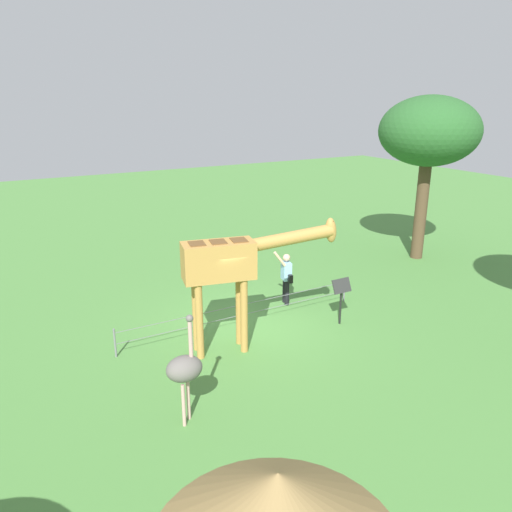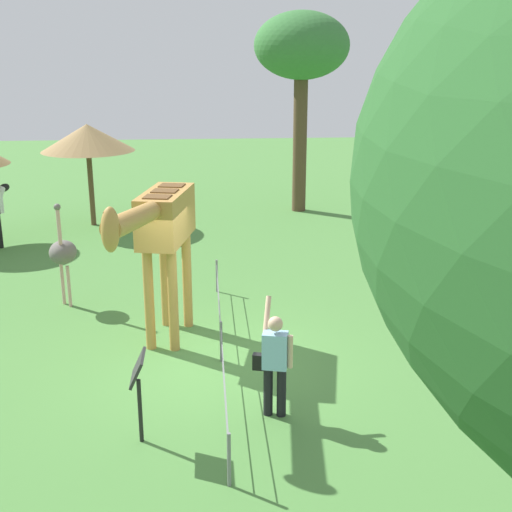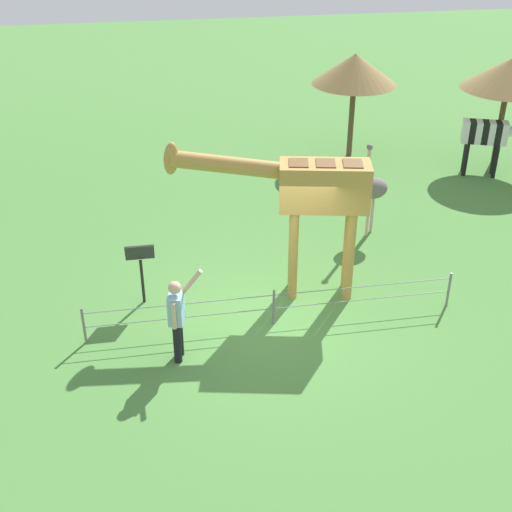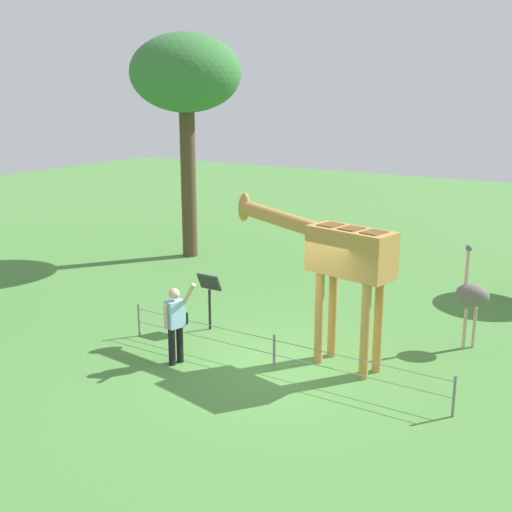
{
  "view_description": "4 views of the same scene",
  "coord_description": "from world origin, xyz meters",
  "px_view_note": "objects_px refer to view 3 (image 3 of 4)",
  "views": [
    {
      "loc": [
        -5.74,
        -10.83,
        6.06
      ],
      "look_at": [
        0.09,
        -0.38,
        2.17
      ],
      "focal_mm": 34.74,
      "sensor_mm": 36.0,
      "label": 1
    },
    {
      "loc": [
        10.65,
        -0.06,
        5.25
      ],
      "look_at": [
        -0.3,
        0.79,
        1.82
      ],
      "focal_mm": 46.95,
      "sensor_mm": 36.0,
      "label": 2
    },
    {
      "loc": [
        2.17,
        10.58,
        7.57
      ],
      "look_at": [
        0.41,
        0.57,
        1.75
      ],
      "focal_mm": 47.78,
      "sensor_mm": 36.0,
      "label": 3
    },
    {
      "loc": [
        -5.93,
        10.33,
        5.36
      ],
      "look_at": [
        0.05,
        0.76,
        2.45
      ],
      "focal_mm": 45.44,
      "sensor_mm": 36.0,
      "label": 4
    }
  ],
  "objects_px": {
    "zebra": "(487,135)",
    "ostrich": "(372,188)",
    "shade_hut_far": "(355,69)",
    "giraffe": "(306,193)",
    "visitor": "(177,315)",
    "info_sign": "(140,261)",
    "shade_hut_aside": "(510,74)"
  },
  "relations": [
    {
      "from": "visitor",
      "to": "zebra",
      "type": "distance_m",
      "value": 11.31
    },
    {
      "from": "visitor",
      "to": "giraffe",
      "type": "bearing_deg",
      "value": -146.72
    },
    {
      "from": "info_sign",
      "to": "zebra",
      "type": "bearing_deg",
      "value": -152.89
    },
    {
      "from": "shade_hut_aside",
      "to": "shade_hut_far",
      "type": "bearing_deg",
      "value": -18.09
    },
    {
      "from": "visitor",
      "to": "ostrich",
      "type": "height_order",
      "value": "ostrich"
    },
    {
      "from": "giraffe",
      "to": "visitor",
      "type": "xyz_separation_m",
      "value": [
        2.65,
        1.74,
        -1.31
      ]
    },
    {
      "from": "visitor",
      "to": "shade_hut_far",
      "type": "bearing_deg",
      "value": -123.09
    },
    {
      "from": "zebra",
      "to": "shade_hut_far",
      "type": "distance_m",
      "value": 4.09
    },
    {
      "from": "giraffe",
      "to": "shade_hut_far",
      "type": "distance_m",
      "value": 7.79
    },
    {
      "from": "visitor",
      "to": "shade_hut_aside",
      "type": "relative_size",
      "value": 0.57
    },
    {
      "from": "visitor",
      "to": "zebra",
      "type": "height_order",
      "value": "visitor"
    },
    {
      "from": "shade_hut_far",
      "to": "info_sign",
      "type": "relative_size",
      "value": 2.31
    },
    {
      "from": "shade_hut_far",
      "to": "shade_hut_aside",
      "type": "distance_m",
      "value": 4.23
    },
    {
      "from": "zebra",
      "to": "ostrich",
      "type": "relative_size",
      "value": 0.8
    },
    {
      "from": "ostrich",
      "to": "shade_hut_aside",
      "type": "bearing_deg",
      "value": -144.26
    },
    {
      "from": "shade_hut_aside",
      "to": "ostrich",
      "type": "bearing_deg",
      "value": 35.74
    },
    {
      "from": "shade_hut_far",
      "to": "info_sign",
      "type": "xyz_separation_m",
      "value": [
        6.34,
        6.95,
        -1.65
      ]
    },
    {
      "from": "visitor",
      "to": "ostrich",
      "type": "distance_m",
      "value": 6.19
    },
    {
      "from": "ostrich",
      "to": "shade_hut_far",
      "type": "height_order",
      "value": "shade_hut_far"
    },
    {
      "from": "giraffe",
      "to": "shade_hut_far",
      "type": "xyz_separation_m",
      "value": [
        -3.13,
        -7.13,
        0.38
      ]
    },
    {
      "from": "visitor",
      "to": "shade_hut_far",
      "type": "relative_size",
      "value": 0.57
    },
    {
      "from": "zebra",
      "to": "ostrich",
      "type": "xyz_separation_m",
      "value": [
        4.25,
        2.88,
        0.01
      ]
    },
    {
      "from": "zebra",
      "to": "shade_hut_far",
      "type": "height_order",
      "value": "shade_hut_far"
    },
    {
      "from": "visitor",
      "to": "zebra",
      "type": "relative_size",
      "value": 0.97
    },
    {
      "from": "ostrich",
      "to": "zebra",
      "type": "bearing_deg",
      "value": -145.85
    },
    {
      "from": "giraffe",
      "to": "info_sign",
      "type": "distance_m",
      "value": 3.46
    },
    {
      "from": "shade_hut_far",
      "to": "shade_hut_aside",
      "type": "relative_size",
      "value": 1.0
    },
    {
      "from": "ostrich",
      "to": "shade_hut_far",
      "type": "distance_m",
      "value": 5.22
    },
    {
      "from": "info_sign",
      "to": "giraffe",
      "type": "bearing_deg",
      "value": 176.84
    },
    {
      "from": "shade_hut_aside",
      "to": "info_sign",
      "type": "bearing_deg",
      "value": 28.56
    },
    {
      "from": "zebra",
      "to": "visitor",
      "type": "bearing_deg",
      "value": 37.09
    },
    {
      "from": "info_sign",
      "to": "shade_hut_far",
      "type": "bearing_deg",
      "value": -132.38
    }
  ]
}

